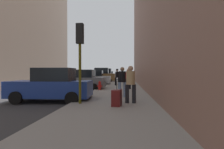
{
  "coord_description": "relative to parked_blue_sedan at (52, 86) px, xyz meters",
  "views": [
    {
      "loc": [
        6.56,
        -10.86,
        1.56
      ],
      "look_at": [
        5.34,
        4.49,
        1.37
      ],
      "focal_mm": 28.0,
      "sensor_mm": 36.0,
      "label": 1
    }
  ],
  "objects": [
    {
      "name": "ground_plane",
      "position": [
        -2.65,
        1.88,
        -0.85
      ],
      "size": [
        120.0,
        120.0,
        0.0
      ],
      "primitive_type": "plane",
      "color": "#38383A"
    },
    {
      "name": "sidewalk",
      "position": [
        3.35,
        1.88,
        -0.77
      ],
      "size": [
        4.0,
        40.0,
        0.15
      ],
      "primitive_type": "cube",
      "color": "gray",
      "rests_on": "ground_plane"
    },
    {
      "name": "parked_blue_sedan",
      "position": [
        0.0,
        0.0,
        0.0
      ],
      "size": [
        4.26,
        2.17,
        1.79
      ],
      "color": "navy",
      "rests_on": "ground_plane"
    },
    {
      "name": "parked_gray_coupe",
      "position": [
        -0.0,
        6.23,
        0.0
      ],
      "size": [
        4.26,
        2.17,
        1.79
      ],
      "color": "slate",
      "rests_on": "ground_plane"
    },
    {
      "name": "parked_silver_sedan",
      "position": [
        -0.0,
        11.91,
        0.0
      ],
      "size": [
        4.26,
        2.17,
        1.79
      ],
      "color": "#B7BABF",
      "rests_on": "ground_plane"
    },
    {
      "name": "parked_bronze_suv",
      "position": [
        -0.0,
        17.97,
        0.18
      ],
      "size": [
        4.65,
        2.16,
        2.25
      ],
      "color": "brown",
      "rests_on": "ground_plane"
    },
    {
      "name": "parked_white_van",
      "position": [
        -0.0,
        23.18,
        0.18
      ],
      "size": [
        4.61,
        2.09,
        2.25
      ],
      "color": "silver",
      "rests_on": "ground_plane"
    },
    {
      "name": "parked_red_hatchback",
      "position": [
        0.0,
        28.77,
        0.0
      ],
      "size": [
        4.2,
        2.06,
        1.79
      ],
      "color": "#B2191E",
      "rests_on": "ground_plane"
    },
    {
      "name": "fire_hydrant",
      "position": [
        1.8,
        4.96,
        -0.35
      ],
      "size": [
        0.42,
        0.22,
        0.7
      ],
      "color": "red",
      "rests_on": "sidewalk"
    },
    {
      "name": "traffic_light",
      "position": [
        1.85,
        -1.25,
        1.91
      ],
      "size": [
        0.32,
        0.32,
        3.6
      ],
      "color": "#514C0F",
      "rests_on": "sidewalk"
    },
    {
      "name": "pedestrian_in_tan_coat",
      "position": [
        4.13,
        -0.92,
        0.26
      ],
      "size": [
        0.52,
        0.44,
        1.71
      ],
      "color": "black",
      "rests_on": "sidewalk"
    },
    {
      "name": "pedestrian_in_jeans",
      "position": [
        3.71,
        0.99,
        0.26
      ],
      "size": [
        0.53,
        0.5,
        1.71
      ],
      "color": "#728CB2",
      "rests_on": "sidewalk"
    },
    {
      "name": "pedestrian_in_red_jacket",
      "position": [
        4.1,
        5.8,
        0.26
      ],
      "size": [
        0.53,
        0.47,
        1.71
      ],
      "color": "black",
      "rests_on": "sidewalk"
    },
    {
      "name": "pedestrian_with_fedora",
      "position": [
        2.98,
        9.78,
        0.29
      ],
      "size": [
        0.52,
        0.45,
        1.78
      ],
      "color": "black",
      "rests_on": "sidewalk"
    },
    {
      "name": "rolling_suitcase",
      "position": [
        3.53,
        -1.66,
        -0.36
      ],
      "size": [
        0.44,
        0.61,
        1.04
      ],
      "color": "#591414",
      "rests_on": "sidewalk"
    }
  ]
}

